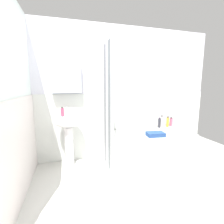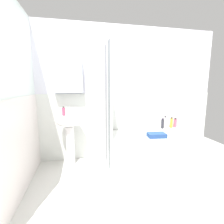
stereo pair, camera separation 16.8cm
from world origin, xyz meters
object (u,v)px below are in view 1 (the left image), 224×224
object	(u,v)px
toothbrush_cup	(74,113)
bathtub	(149,146)
soap_dispenser	(62,112)
lotion_bottle	(171,122)
sink	(68,129)
conditioner_bottle	(168,122)
towel_folded	(155,134)
body_wash_bottle	(162,122)
shampoo_bottle	(159,123)

from	to	relation	value
toothbrush_cup	bathtub	distance (m)	1.45
soap_dispenser	lotion_bottle	size ratio (longest dim) A/B	0.77
sink	conditioner_bottle	xyz separation A→B (m)	(1.94, 0.11, -0.02)
lotion_bottle	towel_folded	bearing A→B (deg)	-142.73
toothbrush_cup	sink	bearing A→B (deg)	174.79
conditioner_bottle	sink	bearing A→B (deg)	-176.69
sink	toothbrush_cup	bearing A→B (deg)	-5.21
bathtub	lotion_bottle	xyz separation A→B (m)	(0.65, 0.29, 0.35)
soap_dispenser	bathtub	bearing A→B (deg)	-4.90
sink	bathtub	bearing A→B (deg)	-6.66
soap_dispenser	conditioner_bottle	bearing A→B (deg)	4.19
soap_dispenser	towel_folded	size ratio (longest dim) A/B	0.51
body_wash_bottle	conditioner_bottle	bearing A→B (deg)	-0.15
soap_dispenser	conditioner_bottle	distance (m)	2.05
conditioner_bottle	toothbrush_cup	bearing A→B (deg)	-176.24
soap_dispenser	towel_folded	world-z (taller)	soap_dispenser
sink	bathtub	xyz separation A→B (m)	(1.39, -0.16, -0.38)
lotion_bottle	body_wash_bottle	xyz separation A→B (m)	(-0.23, -0.01, 0.03)
lotion_bottle	towel_folded	xyz separation A→B (m)	(-0.65, -0.50, -0.05)
body_wash_bottle	shampoo_bottle	bearing A→B (deg)	-172.17
bathtub	lotion_bottle	world-z (taller)	lotion_bottle
conditioner_bottle	lotion_bottle	bearing A→B (deg)	9.09
bathtub	towel_folded	size ratio (longest dim) A/B	5.21
sink	lotion_bottle	size ratio (longest dim) A/B	4.60
bathtub	toothbrush_cup	bearing A→B (deg)	173.23
bathtub	shampoo_bottle	world-z (taller)	shampoo_bottle
toothbrush_cup	body_wash_bottle	xyz separation A→B (m)	(1.71, 0.12, -0.28)
sink	conditioner_bottle	size ratio (longest dim) A/B	4.08
bathtub	conditioner_bottle	distance (m)	0.72
toothbrush_cup	body_wash_bottle	distance (m)	1.74
body_wash_bottle	lotion_bottle	bearing A→B (deg)	3.69
soap_dispenser	lotion_bottle	world-z (taller)	soap_dispenser
shampoo_bottle	body_wash_bottle	bearing A→B (deg)	7.83
conditioner_bottle	bathtub	bearing A→B (deg)	-153.78
soap_dispenser	shampoo_bottle	world-z (taller)	soap_dispenser
sink	towel_folded	distance (m)	1.44
toothbrush_cup	body_wash_bottle	size ratio (longest dim) A/B	0.34
sink	conditioner_bottle	distance (m)	1.95
body_wash_bottle	towel_folded	distance (m)	0.64
soap_dispenser	lotion_bottle	xyz separation A→B (m)	(2.12, 0.16, -0.33)
bathtub	towel_folded	distance (m)	0.36
soap_dispenser	conditioner_bottle	xyz separation A→B (m)	(2.02, 0.15, -0.32)
bathtub	towel_folded	bearing A→B (deg)	-89.90
body_wash_bottle	shampoo_bottle	size ratio (longest dim) A/B	1.20
toothbrush_cup	conditioner_bottle	distance (m)	1.87
shampoo_bottle	towel_folded	distance (m)	0.60
bathtub	conditioner_bottle	bearing A→B (deg)	26.22
sink	bathtub	distance (m)	1.45
sink	toothbrush_cup	world-z (taller)	toothbrush_cup
conditioner_bottle	towel_folded	distance (m)	0.74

